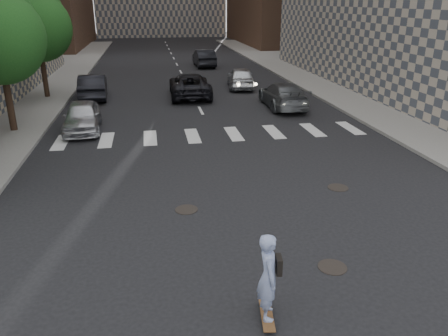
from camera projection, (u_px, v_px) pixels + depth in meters
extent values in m
plane|color=black|center=(259.00, 223.00, 12.66)|extent=(160.00, 160.00, 0.00)
cube|color=gray|center=(380.00, 84.00, 33.32)|extent=(13.00, 80.00, 0.15)
cube|color=black|center=(383.00, 71.00, 26.59)|extent=(0.30, 18.00, 4.00)
cylinder|color=#382619|center=(9.00, 101.00, 20.71)|extent=(0.32, 0.32, 2.80)
sphere|color=#164416|center=(3.00, 16.00, 19.93)|extent=(2.80, 2.80, 2.80)
cylinder|color=#382619|center=(44.00, 75.00, 28.07)|extent=(0.32, 0.32, 2.80)
sphere|color=#164416|center=(37.00, 28.00, 27.02)|extent=(4.20, 4.20, 4.20)
sphere|color=#164416|center=(41.00, 12.00, 27.28)|extent=(2.80, 2.80, 2.80)
cylinder|color=black|center=(332.00, 267.00, 10.55)|extent=(0.70, 0.70, 0.02)
cylinder|color=black|center=(186.00, 210.00, 13.44)|extent=(0.70, 0.70, 0.02)
cylinder|color=black|center=(338.00, 188.00, 15.02)|extent=(0.70, 0.70, 0.02)
cube|color=brown|center=(267.00, 315.00, 8.81)|extent=(0.38, 1.00, 0.02)
cylinder|color=#31A164|center=(264.00, 330.00, 8.51)|extent=(0.04, 0.07, 0.07)
cylinder|color=#31A164|center=(273.00, 330.00, 8.51)|extent=(0.04, 0.07, 0.07)
cylinder|color=#31A164|center=(261.00, 306.00, 9.16)|extent=(0.04, 0.07, 0.07)
cylinder|color=#31A164|center=(269.00, 306.00, 9.16)|extent=(0.04, 0.07, 0.07)
imported|color=#8292BD|center=(269.00, 276.00, 8.48)|extent=(0.53, 0.73, 1.84)
cube|color=black|center=(279.00, 265.00, 8.45)|extent=(0.15, 0.32, 0.35)
imported|color=#B9BAC0|center=(82.00, 116.00, 21.35)|extent=(1.92, 4.33, 1.45)
imported|color=black|center=(93.00, 86.00, 28.42)|extent=(1.95, 4.86, 1.57)
imported|color=#53575B|center=(283.00, 95.00, 26.05)|extent=(2.20, 5.18, 1.49)
imported|color=black|center=(190.00, 85.00, 28.89)|extent=(2.70, 5.62, 1.54)
imported|color=silver|center=(241.00, 77.00, 31.82)|extent=(2.37, 4.69, 1.53)
imported|color=black|center=(204.00, 58.00, 42.19)|extent=(1.83, 4.96, 1.62)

